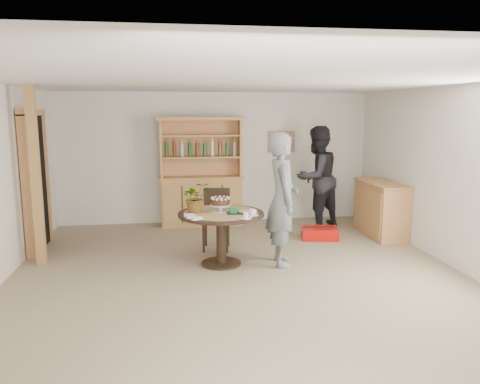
% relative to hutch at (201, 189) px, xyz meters
% --- Properties ---
extents(ground, '(7.00, 7.00, 0.00)m').
position_rel_hutch_xyz_m(ground, '(0.30, -3.24, -0.69)').
color(ground, tan).
rests_on(ground, ground).
extents(room_shell, '(6.04, 7.04, 2.52)m').
position_rel_hutch_xyz_m(room_shell, '(0.30, -3.23, 1.05)').
color(room_shell, white).
rests_on(room_shell, ground).
extents(doorway, '(0.13, 1.10, 2.18)m').
position_rel_hutch_xyz_m(doorway, '(-2.63, -1.24, 0.42)').
color(doorway, black).
rests_on(doorway, ground).
extents(pine_post, '(0.12, 0.12, 2.50)m').
position_rel_hutch_xyz_m(pine_post, '(-2.40, -2.04, 0.56)').
color(pine_post, tan).
rests_on(pine_post, ground).
extents(hutch, '(1.62, 0.54, 2.04)m').
position_rel_hutch_xyz_m(hutch, '(0.00, 0.00, 0.00)').
color(hutch, tan).
rests_on(hutch, ground).
extents(sideboard, '(0.54, 1.26, 0.94)m').
position_rel_hutch_xyz_m(sideboard, '(3.04, -1.24, -0.22)').
color(sideboard, tan).
rests_on(sideboard, ground).
extents(dining_table, '(1.20, 1.20, 0.76)m').
position_rel_hutch_xyz_m(dining_table, '(0.12, -2.41, -0.08)').
color(dining_table, black).
rests_on(dining_table, ground).
extents(dining_chair, '(0.49, 0.49, 0.95)m').
position_rel_hutch_xyz_m(dining_chair, '(0.13, -1.58, -0.15)').
color(dining_chair, black).
rests_on(dining_chair, ground).
extents(birthday_cake, '(0.30, 0.30, 0.20)m').
position_rel_hutch_xyz_m(birthday_cake, '(0.12, -2.36, 0.19)').
color(birthday_cake, white).
rests_on(birthday_cake, dining_table).
extents(flower_vase, '(0.47, 0.44, 0.42)m').
position_rel_hutch_xyz_m(flower_vase, '(-0.23, -2.36, 0.28)').
color(flower_vase, '#3F7233').
rests_on(flower_vase, dining_table).
extents(gift_tray, '(0.30, 0.20, 0.08)m').
position_rel_hutch_xyz_m(gift_tray, '(0.33, -2.53, 0.10)').
color(gift_tray, black).
rests_on(gift_tray, dining_table).
extents(coffee_cup_a, '(0.15, 0.15, 0.09)m').
position_rel_hutch_xyz_m(coffee_cup_a, '(0.52, -2.69, 0.11)').
color(coffee_cup_a, white).
rests_on(coffee_cup_a, dining_table).
extents(coffee_cup_b, '(0.15, 0.15, 0.08)m').
position_rel_hutch_xyz_m(coffee_cup_b, '(0.40, -2.86, 0.11)').
color(coffee_cup_b, white).
rests_on(coffee_cup_b, dining_table).
extents(napkins, '(0.24, 0.33, 0.03)m').
position_rel_hutch_xyz_m(napkins, '(-0.29, -2.72, 0.09)').
color(napkins, white).
rests_on(napkins, dining_table).
extents(teen_boy, '(0.50, 0.71, 1.87)m').
position_rel_hutch_xyz_m(teen_boy, '(0.97, -2.51, 0.24)').
color(teen_boy, slate).
rests_on(teen_boy, ground).
extents(adult_person, '(1.14, 1.06, 1.88)m').
position_rel_hutch_xyz_m(adult_person, '(2.08, -0.57, 0.25)').
color(adult_person, black).
rests_on(adult_person, ground).
extents(red_suitcase, '(0.66, 0.50, 0.21)m').
position_rel_hutch_xyz_m(red_suitcase, '(1.92, -1.32, -0.59)').
color(red_suitcase, red).
rests_on(red_suitcase, ground).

